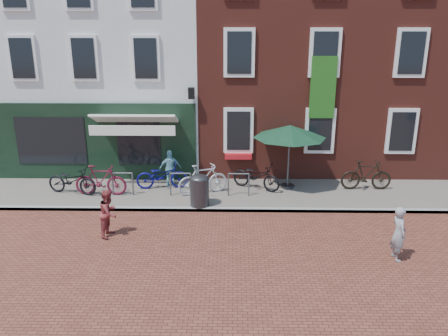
{
  "coord_description": "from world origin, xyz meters",
  "views": [
    {
      "loc": [
        0.28,
        -13.66,
        5.9
      ],
      "look_at": [
        -0.0,
        1.2,
        1.11
      ],
      "focal_mm": 36.91,
      "sensor_mm": 36.0,
      "label": 1
    }
  ],
  "objects_px": {
    "woman": "(398,233)",
    "bicycle_2": "(162,175)",
    "bicycle_1": "(101,180)",
    "boy": "(109,213)",
    "bicycle_0": "(72,180)",
    "cafe_person": "(170,168)",
    "litter_bin": "(199,189)",
    "parasol": "(290,129)",
    "bicycle_3": "(203,179)",
    "bicycle_5": "(366,175)",
    "bicycle_4": "(256,176)"
  },
  "relations": [
    {
      "from": "litter_bin",
      "to": "bicycle_5",
      "type": "relative_size",
      "value": 0.63
    },
    {
      "from": "bicycle_0",
      "to": "bicycle_2",
      "type": "bearing_deg",
      "value": -65.1
    },
    {
      "from": "bicycle_2",
      "to": "boy",
      "type": "bearing_deg",
      "value": 157.75
    },
    {
      "from": "bicycle_0",
      "to": "bicycle_4",
      "type": "relative_size",
      "value": 1.0
    },
    {
      "from": "bicycle_2",
      "to": "woman",
      "type": "bearing_deg",
      "value": -133.1
    },
    {
      "from": "bicycle_3",
      "to": "bicycle_5",
      "type": "distance_m",
      "value": 5.81
    },
    {
      "from": "bicycle_1",
      "to": "woman",
      "type": "bearing_deg",
      "value": -114.49
    },
    {
      "from": "bicycle_0",
      "to": "bicycle_1",
      "type": "height_order",
      "value": "bicycle_1"
    },
    {
      "from": "parasol",
      "to": "boy",
      "type": "bearing_deg",
      "value": -145.08
    },
    {
      "from": "cafe_person",
      "to": "parasol",
      "type": "bearing_deg",
      "value": 168.31
    },
    {
      "from": "litter_bin",
      "to": "bicycle_2",
      "type": "xyz_separation_m",
      "value": [
        -1.46,
        1.61,
        -0.1
      ]
    },
    {
      "from": "woman",
      "to": "bicycle_2",
      "type": "bearing_deg",
      "value": 46.03
    },
    {
      "from": "woman",
      "to": "bicycle_2",
      "type": "height_order",
      "value": "woman"
    },
    {
      "from": "woman",
      "to": "cafe_person",
      "type": "height_order",
      "value": "woman"
    },
    {
      "from": "boy",
      "to": "woman",
      "type": "bearing_deg",
      "value": -88.54
    },
    {
      "from": "bicycle_3",
      "to": "bicycle_4",
      "type": "distance_m",
      "value": 1.94
    },
    {
      "from": "boy",
      "to": "bicycle_4",
      "type": "relative_size",
      "value": 0.75
    },
    {
      "from": "parasol",
      "to": "bicycle_1",
      "type": "distance_m",
      "value": 6.8
    },
    {
      "from": "parasol",
      "to": "bicycle_0",
      "type": "distance_m",
      "value": 7.81
    },
    {
      "from": "woman",
      "to": "bicycle_3",
      "type": "height_order",
      "value": "woman"
    },
    {
      "from": "bicycle_3",
      "to": "bicycle_5",
      "type": "relative_size",
      "value": 1.0
    },
    {
      "from": "litter_bin",
      "to": "bicycle_2",
      "type": "relative_size",
      "value": 0.62
    },
    {
      "from": "parasol",
      "to": "bicycle_1",
      "type": "xyz_separation_m",
      "value": [
        -6.54,
        -0.92,
        -1.62
      ]
    },
    {
      "from": "parasol",
      "to": "bicycle_1",
      "type": "relative_size",
      "value": 1.45
    },
    {
      "from": "cafe_person",
      "to": "litter_bin",
      "type": "bearing_deg",
      "value": 111.57
    },
    {
      "from": "bicycle_0",
      "to": "bicycle_3",
      "type": "distance_m",
      "value": 4.56
    },
    {
      "from": "bicycle_0",
      "to": "parasol",
      "type": "bearing_deg",
      "value": -70.09
    },
    {
      "from": "bicycle_4",
      "to": "bicycle_5",
      "type": "xyz_separation_m",
      "value": [
        3.91,
        0.02,
        0.05
      ]
    },
    {
      "from": "parasol",
      "to": "bicycle_3",
      "type": "bearing_deg",
      "value": -166.49
    },
    {
      "from": "woman",
      "to": "bicycle_2",
      "type": "xyz_separation_m",
      "value": [
        -6.75,
        4.88,
        -0.14
      ]
    },
    {
      "from": "parasol",
      "to": "bicycle_1",
      "type": "bearing_deg",
      "value": -172.01
    },
    {
      "from": "bicycle_5",
      "to": "parasol",
      "type": "bearing_deg",
      "value": 85.64
    },
    {
      "from": "parasol",
      "to": "cafe_person",
      "type": "height_order",
      "value": "parasol"
    },
    {
      "from": "woman",
      "to": "litter_bin",
      "type": "bearing_deg",
      "value": 50.18
    },
    {
      "from": "boy",
      "to": "bicycle_3",
      "type": "bearing_deg",
      "value": -27.81
    },
    {
      "from": "boy",
      "to": "bicycle_3",
      "type": "distance_m",
      "value": 3.97
    },
    {
      "from": "bicycle_1",
      "to": "litter_bin",
      "type": "bearing_deg",
      "value": -103.58
    },
    {
      "from": "woman",
      "to": "bicycle_4",
      "type": "xyz_separation_m",
      "value": [
        -3.38,
        4.86,
        -0.14
      ]
    },
    {
      "from": "litter_bin",
      "to": "bicycle_4",
      "type": "xyz_separation_m",
      "value": [
        1.92,
        1.59,
        -0.1
      ]
    },
    {
      "from": "boy",
      "to": "bicycle_0",
      "type": "xyz_separation_m",
      "value": [
        -2.08,
        3.03,
        -0.11
      ]
    },
    {
      "from": "bicycle_4",
      "to": "bicycle_5",
      "type": "height_order",
      "value": "bicycle_5"
    },
    {
      "from": "bicycle_4",
      "to": "bicycle_2",
      "type": "bearing_deg",
      "value": 119.33
    },
    {
      "from": "cafe_person",
      "to": "bicycle_3",
      "type": "height_order",
      "value": "cafe_person"
    },
    {
      "from": "boy",
      "to": "bicycle_5",
      "type": "bearing_deg",
      "value": -55.61
    },
    {
      "from": "litter_bin",
      "to": "bicycle_0",
      "type": "distance_m",
      "value": 4.63
    },
    {
      "from": "bicycle_4",
      "to": "boy",
      "type": "bearing_deg",
      "value": 159.32
    },
    {
      "from": "woman",
      "to": "bicycle_2",
      "type": "relative_size",
      "value": 0.79
    },
    {
      "from": "cafe_person",
      "to": "bicycle_2",
      "type": "relative_size",
      "value": 0.72
    },
    {
      "from": "woman",
      "to": "boy",
      "type": "xyz_separation_m",
      "value": [
        -7.72,
        1.25,
        -0.03
      ]
    },
    {
      "from": "bicycle_1",
      "to": "bicycle_2",
      "type": "bearing_deg",
      "value": -69.73
    }
  ]
}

